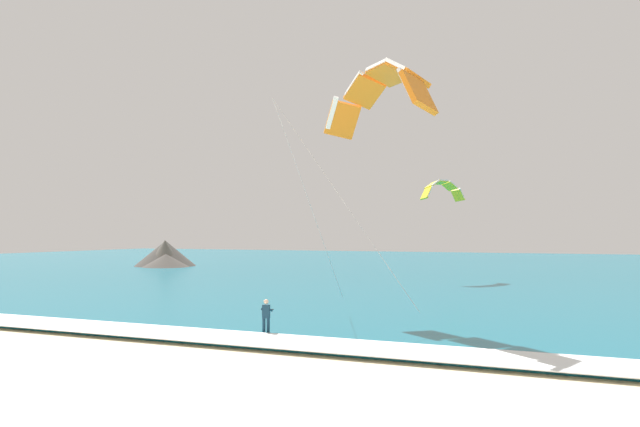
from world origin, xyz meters
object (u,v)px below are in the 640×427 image
kitesurfer (266,316)px  kite_distant (442,188)px  kite_primary (381,90)px  surfboard (266,336)px

kitesurfer → kite_distant: 33.70m
kite_primary → kite_distant: size_ratio=2.30×
surfboard → kitesurfer: size_ratio=0.87×
surfboard → kitesurfer: (-0.00, 0.02, 0.91)m
kite_primary → kite_distant: kite_primary is taller
kite_primary → surfboard: bearing=-131.5°
kite_primary → kite_distant: (-2.83, 28.20, -2.92)m
kitesurfer → kite_primary: size_ratio=0.14×
kite_distant → kitesurfer: bearing=-92.1°
surfboard → kite_distant: kite_distant is taller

